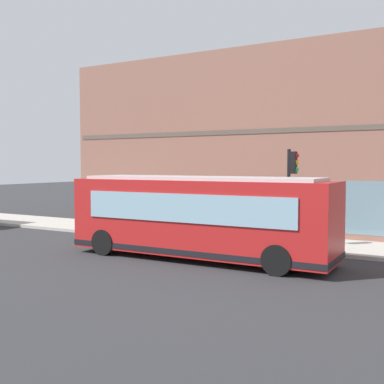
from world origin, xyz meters
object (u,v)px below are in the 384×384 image
object	(u,v)px
traffic_light_near_corner	(292,179)
pedestrian_near_hydrant	(289,216)
fire_hydrant	(204,225)
pedestrian_by_light_pole	(130,212)
pedestrian_near_building_entrance	(175,211)
pedestrian_walking_along_curb	(307,219)
city_bus_nearside	(199,217)

from	to	relation	value
traffic_light_near_corner	pedestrian_near_hydrant	xyz separation A→B (m)	(1.92, 0.70, -1.76)
traffic_light_near_corner	fire_hydrant	distance (m)	5.87
fire_hydrant	pedestrian_by_light_pole	world-z (taller)	pedestrian_by_light_pole
fire_hydrant	pedestrian_near_building_entrance	xyz separation A→B (m)	(-0.36, 1.47, 0.65)
pedestrian_walking_along_curb	pedestrian_near_building_entrance	bearing A→B (deg)	86.97
fire_hydrant	pedestrian_by_light_pole	bearing A→B (deg)	102.87
pedestrian_near_building_entrance	pedestrian_walking_along_curb	world-z (taller)	pedestrian_walking_along_curb
pedestrian_near_hydrant	pedestrian_by_light_pole	bearing A→B (deg)	96.76
fire_hydrant	pedestrian_by_light_pole	xyz separation A→B (m)	(-0.90, 3.92, 0.52)
fire_hydrant	pedestrian_near_hydrant	xyz separation A→B (m)	(0.08, -4.32, 0.66)
traffic_light_near_corner	pedestrian_by_light_pole	bearing A→B (deg)	84.01
pedestrian_walking_along_curb	pedestrian_by_light_pole	xyz separation A→B (m)	(-0.17, 9.31, -0.18)
city_bus_nearside	traffic_light_near_corner	bearing A→B (deg)	-34.87
traffic_light_near_corner	fire_hydrant	xyz separation A→B (m)	(1.83, 5.02, -2.42)
fire_hydrant	traffic_light_near_corner	bearing A→B (deg)	-110.05
traffic_light_near_corner	pedestrian_near_building_entrance	size ratio (longest dim) A/B	2.28
traffic_light_near_corner	pedestrian_near_building_entrance	distance (m)	6.89
fire_hydrant	pedestrian_near_hydrant	distance (m)	4.37
pedestrian_near_hydrant	pedestrian_walking_along_curb	distance (m)	1.33
city_bus_nearside	pedestrian_near_hydrant	size ratio (longest dim) A/B	5.69
traffic_light_near_corner	pedestrian_near_hydrant	world-z (taller)	traffic_light_near_corner
city_bus_nearside	pedestrian_near_building_entrance	bearing A→B (deg)	39.72
pedestrian_near_building_entrance	pedestrian_walking_along_curb	size ratio (longest dim) A/B	0.96
fire_hydrant	pedestrian_near_hydrant	bearing A→B (deg)	-88.91
city_bus_nearside	pedestrian_by_light_pole	world-z (taller)	city_bus_nearside
pedestrian_walking_along_curb	pedestrian_by_light_pole	bearing A→B (deg)	91.06
pedestrian_near_hydrant	fire_hydrant	bearing A→B (deg)	91.09
pedestrian_near_hydrant	traffic_light_near_corner	bearing A→B (deg)	-159.92
fire_hydrant	pedestrian_walking_along_curb	distance (m)	5.48
city_bus_nearside	pedestrian_near_hydrant	xyz separation A→B (m)	(5.37, -1.71, -0.38)
traffic_light_near_corner	pedestrian_by_light_pole	world-z (taller)	traffic_light_near_corner
city_bus_nearside	fire_hydrant	xyz separation A→B (m)	(5.29, 2.62, -1.04)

